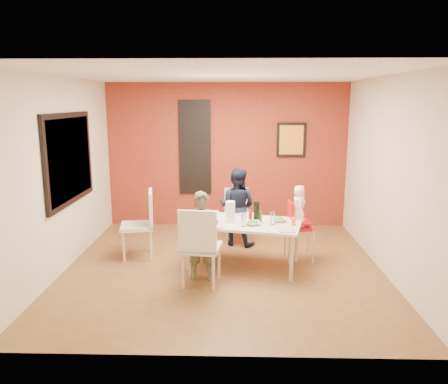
{
  "coord_description": "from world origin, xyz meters",
  "views": [
    {
      "loc": [
        0.17,
        -5.96,
        2.36
      ],
      "look_at": [
        0.0,
        0.3,
        1.05
      ],
      "focal_mm": 35.0,
      "sensor_mm": 36.0,
      "label": 1
    }
  ],
  "objects_px": {
    "toddler": "(299,206)",
    "wine_bottle": "(256,212)",
    "chair_left": "(143,220)",
    "child_near": "(202,236)",
    "chair_near": "(199,243)",
    "dining_table": "(244,226)",
    "chair_far": "(237,212)",
    "high_chair": "(297,225)",
    "paper_towel_roll": "(230,212)",
    "child_far": "(237,207)"
  },
  "relations": [
    {
      "from": "chair_left",
      "to": "child_near",
      "type": "height_order",
      "value": "child_near"
    },
    {
      "from": "high_chair",
      "to": "child_far",
      "type": "height_order",
      "value": "child_far"
    },
    {
      "from": "child_far",
      "to": "toddler",
      "type": "distance_m",
      "value": 1.18
    },
    {
      "from": "chair_far",
      "to": "paper_towel_roll",
      "type": "relative_size",
      "value": 2.95
    },
    {
      "from": "chair_far",
      "to": "paper_towel_roll",
      "type": "xyz_separation_m",
      "value": [
        -0.09,
        -1.22,
        0.31
      ]
    },
    {
      "from": "paper_towel_roll",
      "to": "chair_far",
      "type": "bearing_deg",
      "value": 85.6
    },
    {
      "from": "chair_left",
      "to": "wine_bottle",
      "type": "height_order",
      "value": "chair_left"
    },
    {
      "from": "chair_far",
      "to": "paper_towel_roll",
      "type": "distance_m",
      "value": 1.26
    },
    {
      "from": "chair_near",
      "to": "wine_bottle",
      "type": "distance_m",
      "value": 1.08
    },
    {
      "from": "high_chair",
      "to": "toddler",
      "type": "bearing_deg",
      "value": -86.5
    },
    {
      "from": "toddler",
      "to": "wine_bottle",
      "type": "distance_m",
      "value": 0.69
    },
    {
      "from": "wine_bottle",
      "to": "toddler",
      "type": "bearing_deg",
      "value": 22.71
    },
    {
      "from": "dining_table",
      "to": "child_far",
      "type": "bearing_deg",
      "value": 96.14
    },
    {
      "from": "high_chair",
      "to": "toddler",
      "type": "height_order",
      "value": "toddler"
    },
    {
      "from": "chair_near",
      "to": "wine_bottle",
      "type": "xyz_separation_m",
      "value": [
        0.75,
        0.74,
        0.23
      ]
    },
    {
      "from": "chair_far",
      "to": "high_chair",
      "type": "relative_size",
      "value": 0.98
    },
    {
      "from": "toddler",
      "to": "wine_bottle",
      "type": "height_order",
      "value": "toddler"
    },
    {
      "from": "dining_table",
      "to": "chair_near",
      "type": "bearing_deg",
      "value": -127.77
    },
    {
      "from": "toddler",
      "to": "paper_towel_roll",
      "type": "xyz_separation_m",
      "value": [
        -1.01,
        -0.27,
        -0.03
      ]
    },
    {
      "from": "child_near",
      "to": "wine_bottle",
      "type": "xyz_separation_m",
      "value": [
        0.74,
        0.49,
        0.21
      ]
    },
    {
      "from": "wine_bottle",
      "to": "paper_towel_roll",
      "type": "relative_size",
      "value": 1.0
    },
    {
      "from": "child_near",
      "to": "child_far",
      "type": "bearing_deg",
      "value": 72.58
    },
    {
      "from": "child_near",
      "to": "dining_table",
      "type": "bearing_deg",
      "value": 41.38
    },
    {
      "from": "wine_bottle",
      "to": "paper_towel_roll",
      "type": "height_order",
      "value": "same"
    },
    {
      "from": "chair_near",
      "to": "chair_far",
      "type": "relative_size",
      "value": 1.17
    },
    {
      "from": "dining_table",
      "to": "chair_left",
      "type": "relative_size",
      "value": 1.68
    },
    {
      "from": "chair_left",
      "to": "child_near",
      "type": "relative_size",
      "value": 0.86
    },
    {
      "from": "dining_table",
      "to": "child_near",
      "type": "bearing_deg",
      "value": -138.77
    },
    {
      "from": "high_chair",
      "to": "child_far",
      "type": "relative_size",
      "value": 0.7
    },
    {
      "from": "chair_left",
      "to": "dining_table",
      "type": "bearing_deg",
      "value": 67.44
    },
    {
      "from": "chair_left",
      "to": "toddler",
      "type": "height_order",
      "value": "toddler"
    },
    {
      "from": "toddler",
      "to": "child_near",
      "type": "bearing_deg",
      "value": 115.65
    },
    {
      "from": "dining_table",
      "to": "high_chair",
      "type": "relative_size",
      "value": 1.92
    },
    {
      "from": "dining_table",
      "to": "wine_bottle",
      "type": "relative_size",
      "value": 5.76
    },
    {
      "from": "paper_towel_roll",
      "to": "toddler",
      "type": "bearing_deg",
      "value": 14.71
    },
    {
      "from": "chair_left",
      "to": "child_far",
      "type": "distance_m",
      "value": 1.57
    },
    {
      "from": "paper_towel_roll",
      "to": "child_far",
      "type": "bearing_deg",
      "value": 84.28
    },
    {
      "from": "chair_left",
      "to": "high_chair",
      "type": "relative_size",
      "value": 1.14
    },
    {
      "from": "dining_table",
      "to": "wine_bottle",
      "type": "bearing_deg",
      "value": -3.45
    },
    {
      "from": "chair_near",
      "to": "toddler",
      "type": "bearing_deg",
      "value": -136.29
    },
    {
      "from": "chair_near",
      "to": "dining_table",
      "type": "bearing_deg",
      "value": -120.04
    },
    {
      "from": "chair_far",
      "to": "wine_bottle",
      "type": "bearing_deg",
      "value": -80.23
    },
    {
      "from": "chair_far",
      "to": "dining_table",
      "type": "bearing_deg",
      "value": -87.92
    },
    {
      "from": "child_far",
      "to": "dining_table",
      "type": "bearing_deg",
      "value": 116.69
    },
    {
      "from": "chair_near",
      "to": "child_near",
      "type": "xyz_separation_m",
      "value": [
        0.01,
        0.25,
        0.02
      ]
    },
    {
      "from": "dining_table",
      "to": "high_chair",
      "type": "bearing_deg",
      "value": 17.92
    },
    {
      "from": "chair_far",
      "to": "paper_towel_roll",
      "type": "height_order",
      "value": "paper_towel_roll"
    },
    {
      "from": "high_chair",
      "to": "dining_table",
      "type": "bearing_deg",
      "value": 103.98
    },
    {
      "from": "dining_table",
      "to": "paper_towel_roll",
      "type": "height_order",
      "value": "paper_towel_roll"
    },
    {
      "from": "child_far",
      "to": "child_near",
      "type": "bearing_deg",
      "value": 92.98
    }
  ]
}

